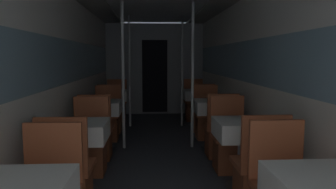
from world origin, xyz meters
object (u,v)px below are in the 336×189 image
Objects in this scene: chair_left_far_3 at (117,109)px; chair_right_far_2 at (207,122)px; chair_right_near_1 at (258,180)px; chair_right_near_3 at (202,116)px; chair_left_near_3 at (111,117)px; support_pole_left_3 at (130,72)px; dining_table_right_2 at (213,108)px; chair_left_far_1 at (90,150)px; chair_left_near_2 at (97,139)px; chair_left_far_2 at (107,123)px; support_pole_left_2 at (123,76)px; chair_right_far_1 at (230,148)px; chair_left_near_1 at (68,184)px; dining_table_right_3 at (198,96)px; dining_table_left_3 at (114,97)px; chair_right_far_3 at (194,108)px; dining_table_right_1 at (242,132)px; dining_table_left_1 at (80,134)px; dining_table_left_2 at (102,109)px; support_pole_right_2 at (193,76)px; chair_right_near_2 at (220,137)px; support_pole_right_3 at (182,72)px.

chair_right_far_2 is (1.77, -1.68, 0.00)m from chair_left_far_3.
chair_right_near_1 is 3.36m from chair_right_near_3.
chair_right_near_3 is at bearing 0.00° from chair_left_near_3.
support_pole_left_3 is 2.27m from dining_table_right_2.
chair_left_near_3 is at bearing 90.00° from chair_left_far_3.
chair_left_far_1 and chair_left_near_2 have the same top height.
chair_left_far_2 is 1.00× the size of chair_right_near_1.
chair_right_far_1 is at bearing -38.27° from support_pole_left_2.
dining_table_right_3 is at bearing 65.64° from chair_left_near_1.
chair_left_near_3 is at bearing 180.00° from chair_right_near_3.
dining_table_left_3 is 2.12m from chair_right_far_2.
dining_table_left_3 is 2.44m from dining_table_right_2.
chair_left_far_1 and chair_right_far_3 have the same top height.
chair_left_far_2 and chair_right_far_1 have the same top height.
chair_right_near_1 is (0.00, -0.55, -0.34)m from dining_table_right_1.
chair_left_far_1 is 1.46m from support_pole_left_2.
chair_left_near_1 is 2.41m from support_pole_left_2.
dining_table_left_1 is 3.92m from chair_left_far_3.
chair_right_near_1 is 1.00× the size of chair_right_near_3.
dining_table_right_2 is (1.77, 0.55, 0.34)m from chair_left_near_2.
chair_left_near_3 is at bearing 90.00° from chair_left_near_1.
dining_table_left_3 is at bearing 90.00° from dining_table_left_2.
support_pole_right_2 reaches higher than chair_right_far_3.
chair_left_far_1 and chair_right_near_1 have the same top height.
chair_right_near_1 is 1.10m from chair_right_far_1.
dining_table_left_3 is at bearing -90.00° from chair_left_far_2.
support_pole_left_2 is 3.02× the size of dining_table_right_3.
chair_right_near_2 is at bearing -57.25° from support_pole_left_3.
chair_left_far_1 is at bearing 43.51° from chair_right_far_2.
chair_left_near_1 is at bearing -110.14° from support_pole_right_3.
dining_table_left_3 is at bearing 90.00° from chair_left_near_1.
support_pole_left_3 is 2.43× the size of chair_right_far_2.
support_pole_left_3 reaches higher than chair_right_far_1.
support_pole_right_2 is at bearing -56.85° from support_pole_left_3.
chair_right_far_1 is (0.00, 0.55, -0.34)m from dining_table_right_1.
support_pole_left_3 is (0.34, 1.68, 0.52)m from dining_table_left_2.
chair_left_near_1 is 2.86m from dining_table_right_2.
support_pole_left_2 reaches higher than chair_right_far_2.
chair_right_far_3 is at bearing -180.00° from chair_left_far_3.
chair_right_far_1 reaches higher than dining_table_left_2.
chair_right_far_2 is at bearing -136.49° from chair_left_far_1.
chair_left_far_1 reaches higher than dining_table_left_1.
chair_left_near_1 is 2.78m from support_pole_right_2.
chair_right_far_2 is (1.43, 0.55, -0.86)m from support_pole_left_2.
chair_left_far_3 and chair_right_far_3 have the same top height.
dining_table_right_2 is 0.33× the size of support_pole_right_3.
chair_left_far_2 is (-0.00, 2.23, -0.34)m from dining_table_left_1.
dining_table_right_1 is 0.80× the size of chair_right_far_2.
chair_left_near_1 and chair_left_far_2 have the same top height.
chair_left_far_2 is 1.00× the size of chair_right_near_3.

